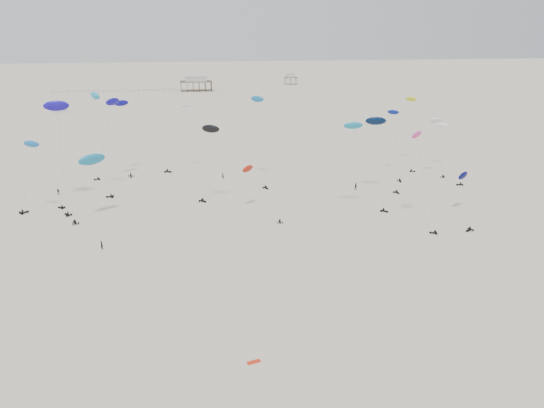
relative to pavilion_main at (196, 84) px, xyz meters
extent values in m
plane|color=beige|center=(10.00, -150.00, -4.22)|extent=(900.00, 900.00, 0.00)
cube|color=brown|center=(0.00, 0.00, 1.93)|extent=(21.00, 13.00, 0.30)
cube|color=silver|center=(0.00, 0.00, 3.68)|extent=(14.00, 8.40, 3.20)
cube|color=#B2B2AD|center=(0.00, 0.00, 5.43)|extent=(15.00, 9.00, 0.30)
cube|color=brown|center=(70.00, 30.00, 0.93)|extent=(9.00, 7.00, 0.30)
cube|color=silver|center=(70.00, 30.00, 2.28)|extent=(5.60, 4.20, 2.40)
cube|color=#B2B2AD|center=(70.00, 30.00, 3.63)|extent=(6.00, 4.50, 0.30)
cube|color=black|center=(-52.00, 0.00, -2.77)|extent=(80.00, 0.10, 0.10)
cylinder|color=gray|center=(34.98, -248.55, 5.52)|extent=(0.03, 0.03, 20.14)
ellipsoid|color=#188BB8|center=(31.59, -245.76, 15.41)|extent=(4.71, 2.34, 2.29)
cylinder|color=gray|center=(10.12, -248.34, 0.40)|extent=(0.03, 0.03, 15.94)
ellipsoid|color=red|center=(7.31, -242.03, 5.10)|extent=(3.77, 3.96, 1.97)
cylinder|color=gray|center=(65.48, -226.99, 3.55)|extent=(0.03, 0.03, 19.73)
ellipsoid|color=silver|center=(64.42, -220.22, 11.37)|extent=(4.12, 1.93, 2.02)
cylinder|color=gray|center=(52.38, -221.74, 4.60)|extent=(0.03, 0.03, 20.31)
ellipsoid|color=#0B1C90|center=(53.09, -215.72, 13.36)|extent=(3.61, 3.01, 1.71)
cylinder|color=gray|center=(13.34, -222.35, 6.88)|extent=(0.03, 0.03, 24.25)
ellipsoid|color=#1873B5|center=(13.10, -216.15, 18.05)|extent=(4.12, 3.66, 2.01)
cylinder|color=gray|center=(-43.40, -238.19, 3.73)|extent=(0.03, 0.03, 14.95)
ellipsoid|color=blue|center=(-41.78, -236.97, 11.65)|extent=(4.33, 3.02, 2.01)
cylinder|color=gray|center=(44.15, -235.53, 4.77)|extent=(0.03, 0.03, 18.06)
ellipsoid|color=#041636|center=(41.57, -233.13, 14.05)|extent=(5.72, 3.21, 2.70)
cylinder|color=gray|center=(61.44, -210.91, 5.53)|extent=(0.03, 0.03, 23.95)
ellipsoid|color=#D1DC12|center=(63.54, -203.46, 15.31)|extent=(3.57, 3.62, 1.80)
cylinder|color=gray|center=(-35.80, -236.15, 7.31)|extent=(0.03, 0.03, 25.27)
ellipsoid|color=#1A0DB0|center=(-37.00, -229.71, 19.18)|extent=(6.10, 2.72, 2.86)
cylinder|color=gray|center=(-27.96, -225.50, 7.98)|extent=(0.03, 0.03, 24.89)
ellipsoid|color=#1CA3D4|center=(-29.27, -220.91, 20.34)|extent=(3.90, 4.88, 2.30)
cylinder|color=gray|center=(43.61, -260.24, 5.10)|extent=(0.03, 0.03, 21.03)
ellipsoid|color=#E33590|center=(43.40, -254.35, 14.58)|extent=(4.37, 4.36, 2.15)
cylinder|color=gray|center=(-9.76, -205.43, 5.43)|extent=(0.03, 0.03, 19.26)
ellipsoid|color=silver|center=(-6.67, -203.23, 14.81)|extent=(3.12, 2.04, 1.45)
cylinder|color=gray|center=(54.48, -258.83, -0.18)|extent=(0.03, 0.03, 16.37)
ellipsoid|color=#050747|center=(56.98, -251.80, 3.95)|extent=(4.41, 4.00, 2.16)
cylinder|color=gray|center=(-29.44, -211.71, 6.45)|extent=(0.03, 0.03, 21.01)
ellipsoid|color=#140CA0|center=(-26.49, -210.62, 17.37)|extent=(4.60, 5.14, 2.49)
cylinder|color=gray|center=(-2.18, -236.42, 4.69)|extent=(0.03, 0.03, 16.67)
ellipsoid|color=black|center=(-0.84, -235.56, 13.70)|extent=(4.76, 3.31, 2.19)
cylinder|color=gray|center=(-29.87, -245.59, 2.15)|extent=(0.03, 0.03, 13.09)
ellipsoid|color=#177DB3|center=(-27.83, -242.89, 8.92)|extent=(6.75, 5.97, 3.24)
cylinder|color=gray|center=(68.49, -218.05, 1.80)|extent=(0.03, 0.03, 19.22)
ellipsoid|color=white|center=(71.30, -210.60, 7.96)|extent=(3.98, 4.33, 2.13)
cylinder|color=gray|center=(-36.94, -232.65, 6.54)|extent=(0.03, 0.03, 22.06)
ellipsoid|color=white|center=(-36.79, -228.28, 17.61)|extent=(5.71, 4.23, 2.61)
cylinder|color=gray|center=(-24.18, -207.21, 5.87)|extent=(0.03, 0.03, 20.34)
ellipsoid|color=#0E0B92|center=(-25.08, -203.20, 15.94)|extent=(4.54, 3.39, 2.12)
imported|color=black|center=(-23.99, -263.64, -4.22)|extent=(0.86, 0.89, 2.02)
imported|color=black|center=(37.20, -233.17, -4.22)|extent=(1.12, 0.73, 2.16)
imported|color=black|center=(-40.29, -225.33, -4.22)|extent=(1.27, 0.93, 1.92)
imported|color=black|center=(2.88, -217.00, -4.22)|extent=(0.84, 0.78, 1.90)
cube|color=red|center=(0.87, -304.75, -4.22)|extent=(1.92, 1.15, 0.07)
camera|label=1|loc=(-5.91, -363.09, 37.36)|focal=35.00mm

